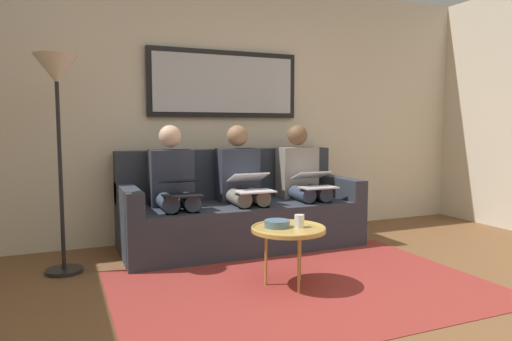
# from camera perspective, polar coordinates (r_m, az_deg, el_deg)

# --- Properties ---
(wall_rear) EXTENTS (6.00, 0.12, 2.60)m
(wall_rear) POSITION_cam_1_polar(r_m,az_deg,el_deg) (4.78, -4.25, 7.52)
(wall_rear) COLOR beige
(wall_rear) RESTS_ON ground_plane
(area_rug) EXTENTS (2.60, 1.80, 0.01)m
(area_rug) POSITION_cam_1_polar(r_m,az_deg,el_deg) (3.37, 5.83, -14.04)
(area_rug) COLOR maroon
(area_rug) RESTS_ON ground_plane
(couch) EXTENTS (2.20, 0.90, 0.90)m
(couch) POSITION_cam_1_polar(r_m,az_deg,el_deg) (4.40, -2.13, -5.21)
(couch) COLOR #2D333D
(couch) RESTS_ON ground_plane
(framed_mirror) EXTENTS (1.56, 0.05, 0.67)m
(framed_mirror) POSITION_cam_1_polar(r_m,az_deg,el_deg) (4.71, -3.90, 10.61)
(framed_mirror) COLOR black
(coffee_table) EXTENTS (0.52, 0.52, 0.43)m
(coffee_table) POSITION_cam_1_polar(r_m,az_deg,el_deg) (3.26, 4.03, -7.34)
(coffee_table) COLOR tan
(coffee_table) RESTS_ON ground_plane
(cup) EXTENTS (0.07, 0.07, 0.09)m
(cup) POSITION_cam_1_polar(r_m,az_deg,el_deg) (3.26, 5.38, -6.25)
(cup) COLOR silver
(cup) RESTS_ON coffee_table
(bowl) EXTENTS (0.18, 0.18, 0.05)m
(bowl) POSITION_cam_1_polar(r_m,az_deg,el_deg) (3.26, 2.62, -6.59)
(bowl) COLOR slate
(bowl) RESTS_ON coffee_table
(person_left) EXTENTS (0.38, 0.58, 1.14)m
(person_left) POSITION_cam_1_polar(r_m,az_deg,el_deg) (4.56, 5.70, -1.08)
(person_left) COLOR gray
(person_left) RESTS_ON couch
(laptop_silver) EXTENTS (0.33, 0.34, 0.15)m
(laptop_silver) POSITION_cam_1_polar(r_m,az_deg,el_deg) (4.35, 7.23, -1.22)
(laptop_silver) COLOR silver
(person_middle) EXTENTS (0.38, 0.58, 1.14)m
(person_middle) POSITION_cam_1_polar(r_m,az_deg,el_deg) (4.29, -1.82, -1.47)
(person_middle) COLOR #2D3342
(person_middle) RESTS_ON couch
(laptop_white) EXTENTS (0.33, 0.37, 0.16)m
(laptop_white) POSITION_cam_1_polar(r_m,az_deg,el_deg) (4.08, -0.62, -1.57)
(laptop_white) COLOR white
(person_right) EXTENTS (0.38, 0.58, 1.14)m
(person_right) POSITION_cam_1_polar(r_m,az_deg,el_deg) (4.11, -10.17, -1.87)
(person_right) COLOR #2D3342
(person_right) RESTS_ON couch
(laptop_black) EXTENTS (0.31, 0.32, 0.13)m
(laptop_black) POSITION_cam_1_polar(r_m,az_deg,el_deg) (3.86, -9.34, -2.07)
(laptop_black) COLOR black
(standing_lamp) EXTENTS (0.32, 0.32, 1.66)m
(standing_lamp) POSITION_cam_1_polar(r_m,az_deg,el_deg) (3.79, -23.39, 8.72)
(standing_lamp) COLOR black
(standing_lamp) RESTS_ON ground_plane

